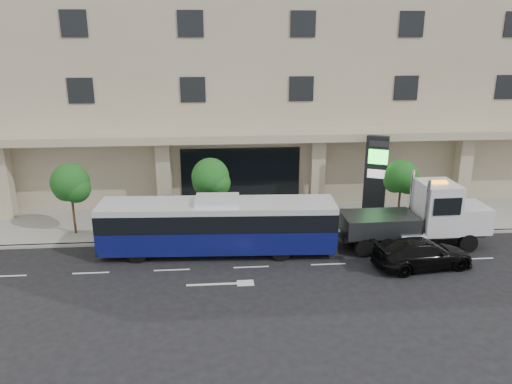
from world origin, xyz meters
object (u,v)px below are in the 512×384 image
at_px(city_bus, 218,225).
at_px(black_sedan, 423,253).
at_px(tow_truck, 421,218).
at_px(signage_pylon, 375,178).

xyz_separation_m(city_bus, black_sedan, (10.31, -2.64, -0.87)).
bearing_deg(tow_truck, black_sedan, -109.93).
bearing_deg(black_sedan, signage_pylon, -3.92).
distance_m(tow_truck, signage_pylon, 4.52).
bearing_deg(signage_pylon, black_sedan, -61.36).
height_order(tow_truck, signage_pylon, signage_pylon).
relative_size(tow_truck, signage_pylon, 1.71).
bearing_deg(signage_pylon, tow_truck, -47.58).
xyz_separation_m(city_bus, signage_pylon, (9.83, 4.04, 1.26)).
height_order(city_bus, tow_truck, tow_truck).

